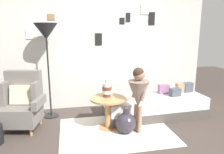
{
  "coord_description": "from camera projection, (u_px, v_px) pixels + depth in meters",
  "views": [
    {
      "loc": [
        -0.59,
        -2.58,
        1.65
      ],
      "look_at": [
        0.15,
        0.95,
        0.85
      ],
      "focal_mm": 34.42,
      "sensor_mm": 36.0,
      "label": 1
    }
  ],
  "objects": [
    {
      "name": "ground_plane",
      "position": [
        116.0,
        152.0,
        2.94
      ],
      "size": [
        12.0,
        12.0,
        0.0
      ],
      "primitive_type": "plane",
      "color": "#423833"
    },
    {
      "name": "gallery_wall",
      "position": [
        95.0,
        46.0,
        4.53
      ],
      "size": [
        4.8,
        0.12,
        2.6
      ],
      "color": "beige",
      "rests_on": "ground"
    },
    {
      "name": "rug",
      "position": [
        116.0,
        131.0,
        3.55
      ],
      "size": [
        1.81,
        1.34,
        0.01
      ],
      "primitive_type": "cube",
      "color": "silver",
      "rests_on": "ground"
    },
    {
      "name": "armchair",
      "position": [
        21.0,
        103.0,
        3.61
      ],
      "size": [
        0.84,
        0.7,
        0.97
      ],
      "color": "tan",
      "rests_on": "ground"
    },
    {
      "name": "daybed",
      "position": [
        154.0,
        106.0,
        4.18
      ],
      "size": [
        1.93,
        0.87,
        0.4
      ],
      "color": "#4C4742",
      "rests_on": "ground"
    },
    {
      "name": "pillow_head",
      "position": [
        187.0,
        87.0,
        4.38
      ],
      "size": [
        0.22,
        0.15,
        0.19
      ],
      "primitive_type": "cube",
      "rotation": [
        0.0,
        0.0,
        0.15
      ],
      "color": "#474C56",
      "rests_on": "daybed"
    },
    {
      "name": "pillow_mid",
      "position": [
        180.0,
        88.0,
        4.35
      ],
      "size": [
        0.18,
        0.13,
        0.19
      ],
      "primitive_type": "cube",
      "rotation": [
        0.0,
        0.0,
        -0.07
      ],
      "color": "tan",
      "rests_on": "daybed"
    },
    {
      "name": "pillow_back",
      "position": [
        175.0,
        92.0,
        4.11
      ],
      "size": [
        0.22,
        0.15,
        0.15
      ],
      "primitive_type": "cube",
      "rotation": [
        0.0,
        0.0,
        0.14
      ],
      "color": "#474C56",
      "rests_on": "daybed"
    },
    {
      "name": "pillow_extra",
      "position": [
        164.0,
        89.0,
        4.29
      ],
      "size": [
        0.21,
        0.13,
        0.18
      ],
      "primitive_type": "cube",
      "rotation": [
        0.0,
        0.0,
        -0.03
      ],
      "color": "gray",
      "rests_on": "daybed"
    },
    {
      "name": "side_table",
      "position": [
        108.0,
        106.0,
        3.59
      ],
      "size": [
        0.6,
        0.6,
        0.54
      ],
      "color": "tan",
      "rests_on": "ground"
    },
    {
      "name": "vase_striped",
      "position": [
        107.0,
        90.0,
        3.58
      ],
      "size": [
        0.16,
        0.16,
        0.3
      ],
      "color": "brown",
      "rests_on": "side_table"
    },
    {
      "name": "floor_lamp",
      "position": [
        46.0,
        35.0,
        3.85
      ],
      "size": [
        0.42,
        0.42,
        1.77
      ],
      "color": "black",
      "rests_on": "ground"
    },
    {
      "name": "person_child",
      "position": [
        138.0,
        92.0,
        3.39
      ],
      "size": [
        0.34,
        0.34,
        1.08
      ],
      "color": "#A37A60",
      "rests_on": "ground"
    },
    {
      "name": "book_on_daybed",
      "position": [
        130.0,
        98.0,
        3.93
      ],
      "size": [
        0.24,
        0.19,
        0.03
      ],
      "primitive_type": "cube",
      "rotation": [
        0.0,
        0.0,
        0.14
      ],
      "color": "gray",
      "rests_on": "daybed"
    },
    {
      "name": "demijohn_near",
      "position": [
        126.0,
        123.0,
        3.47
      ],
      "size": [
        0.34,
        0.34,
        0.43
      ],
      "color": "#332D38",
      "rests_on": "ground"
    }
  ]
}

